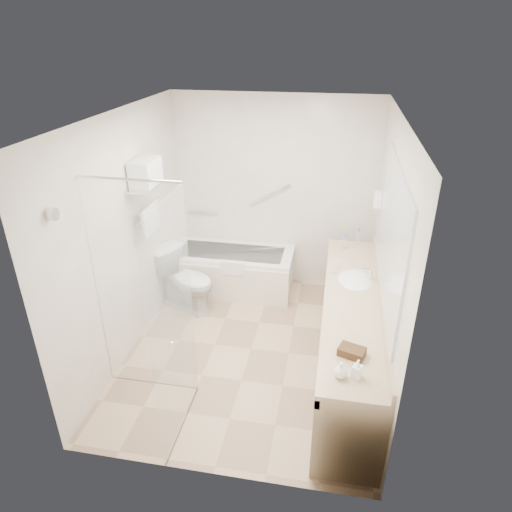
% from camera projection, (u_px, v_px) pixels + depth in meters
% --- Properties ---
extents(floor, '(3.20, 3.20, 0.00)m').
position_uv_depth(floor, '(251.00, 349.00, 5.03)').
color(floor, tan).
rests_on(floor, ground).
extents(ceiling, '(2.60, 3.20, 0.10)m').
position_uv_depth(ceiling, '(250.00, 115.00, 3.91)').
color(ceiling, white).
rests_on(ceiling, wall_back).
extents(wall_back, '(2.60, 0.10, 2.50)m').
position_uv_depth(wall_back, '(274.00, 194.00, 5.88)').
color(wall_back, beige).
rests_on(wall_back, ground).
extents(wall_front, '(2.60, 0.10, 2.50)m').
position_uv_depth(wall_front, '(205.00, 348.00, 3.06)').
color(wall_front, beige).
rests_on(wall_front, ground).
extents(wall_left, '(0.10, 3.20, 2.50)m').
position_uv_depth(wall_left, '(126.00, 237.00, 4.68)').
color(wall_left, beige).
rests_on(wall_left, ground).
extents(wall_right, '(0.10, 3.20, 2.50)m').
position_uv_depth(wall_right, '(387.00, 258.00, 4.26)').
color(wall_right, beige).
rests_on(wall_right, ground).
extents(bathtub, '(1.60, 0.73, 0.59)m').
position_uv_depth(bathtub, '(232.00, 270.00, 6.08)').
color(bathtub, silver).
rests_on(bathtub, floor).
extents(grab_bar_short, '(0.40, 0.03, 0.03)m').
position_uv_depth(grab_bar_short, '(203.00, 212.00, 6.13)').
color(grab_bar_short, silver).
rests_on(grab_bar_short, wall_back).
extents(grab_bar_long, '(0.53, 0.03, 0.33)m').
position_uv_depth(grab_bar_long, '(270.00, 195.00, 5.85)').
color(grab_bar_long, silver).
rests_on(grab_bar_long, wall_back).
extents(shower_enclosure, '(0.96, 0.91, 2.11)m').
position_uv_depth(shower_enclosure, '(156.00, 307.00, 3.84)').
color(shower_enclosure, silver).
rests_on(shower_enclosure, floor).
extents(towel_shelf, '(0.24, 0.55, 0.81)m').
position_uv_depth(towel_shelf, '(146.00, 180.00, 4.74)').
color(towel_shelf, silver).
rests_on(towel_shelf, wall_left).
extents(vanity_counter, '(0.55, 2.70, 0.95)m').
position_uv_depth(vanity_counter, '(351.00, 318.00, 4.45)').
color(vanity_counter, '#CAAF86').
rests_on(vanity_counter, floor).
extents(sink, '(0.40, 0.52, 0.14)m').
position_uv_depth(sink, '(355.00, 282.00, 4.71)').
color(sink, silver).
rests_on(sink, vanity_counter).
extents(faucet, '(0.03, 0.03, 0.14)m').
position_uv_depth(faucet, '(371.00, 274.00, 4.64)').
color(faucet, silver).
rests_on(faucet, vanity_counter).
extents(mirror, '(0.02, 2.00, 1.20)m').
position_uv_depth(mirror, '(391.00, 235.00, 4.00)').
color(mirror, '#B3B9C0').
rests_on(mirror, wall_right).
extents(hairdryer_unit, '(0.08, 0.10, 0.18)m').
position_uv_depth(hairdryer_unit, '(378.00, 200.00, 5.10)').
color(hairdryer_unit, white).
rests_on(hairdryer_unit, wall_right).
extents(toilet, '(0.88, 0.71, 0.76)m').
position_uv_depth(toilet, '(186.00, 280.00, 5.63)').
color(toilet, silver).
rests_on(toilet, floor).
extents(amenity_basket, '(0.24, 0.19, 0.07)m').
position_uv_depth(amenity_basket, '(352.00, 352.00, 3.60)').
color(amenity_basket, '#442C18').
rests_on(amenity_basket, vanity_counter).
extents(soap_bottle_a, '(0.12, 0.17, 0.07)m').
position_uv_depth(soap_bottle_a, '(357.00, 373.00, 3.37)').
color(soap_bottle_a, white).
rests_on(soap_bottle_a, vanity_counter).
extents(soap_bottle_b, '(0.14, 0.16, 0.10)m').
position_uv_depth(soap_bottle_b, '(341.00, 371.00, 3.37)').
color(soap_bottle_b, white).
rests_on(soap_bottle_b, vanity_counter).
extents(water_bottle_left, '(0.06, 0.06, 0.18)m').
position_uv_depth(water_bottle_left, '(345.00, 242.00, 5.33)').
color(water_bottle_left, silver).
rests_on(water_bottle_left, vanity_counter).
extents(water_bottle_mid, '(0.05, 0.05, 0.17)m').
position_uv_depth(water_bottle_mid, '(343.00, 243.00, 5.32)').
color(water_bottle_mid, silver).
rests_on(water_bottle_mid, vanity_counter).
extents(water_bottle_right, '(0.06, 0.06, 0.21)m').
position_uv_depth(water_bottle_right, '(358.00, 238.00, 5.40)').
color(water_bottle_right, silver).
rests_on(water_bottle_right, vanity_counter).
extents(drinking_glass_near, '(0.08, 0.08, 0.08)m').
position_uv_depth(drinking_glass_near, '(334.00, 270.00, 4.80)').
color(drinking_glass_near, silver).
rests_on(drinking_glass_near, vanity_counter).
extents(drinking_glass_far, '(0.08, 0.08, 0.10)m').
position_uv_depth(drinking_glass_far, '(337.00, 264.00, 4.89)').
color(drinking_glass_far, silver).
rests_on(drinking_glass_far, vanity_counter).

